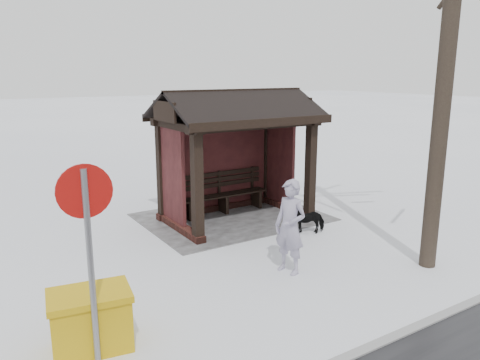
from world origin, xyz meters
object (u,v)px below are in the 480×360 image
at_px(bus_shelter, 233,129).
at_px(road_sign, 87,224).
at_px(grit_bin, 91,320).
at_px(pedestrian, 290,227).
at_px(dog, 307,219).

distance_m(bus_shelter, road_sign, 6.04).
bearing_deg(grit_bin, bus_shelter, -130.60).
distance_m(pedestrian, grit_bin, 3.66).
bearing_deg(road_sign, pedestrian, -162.33).
distance_m(pedestrian, dog, 2.26).
bearing_deg(road_sign, dog, -151.83).
bearing_deg(pedestrian, bus_shelter, 151.02).
distance_m(dog, road_sign, 5.93).
xyz_separation_m(grit_bin, road_sign, (0.04, 0.34, 1.38)).
bearing_deg(pedestrian, road_sign, -91.73).
relative_size(pedestrian, dog, 2.27).
xyz_separation_m(pedestrian, grit_bin, (3.59, 0.50, -0.44)).
height_order(pedestrian, grit_bin, pedestrian).
relative_size(pedestrian, grit_bin, 1.51).
xyz_separation_m(bus_shelter, dog, (-0.83, 1.77, -1.85)).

